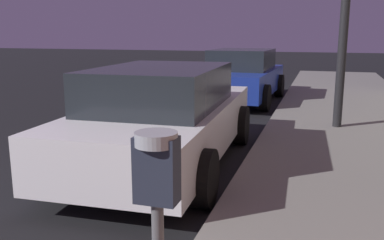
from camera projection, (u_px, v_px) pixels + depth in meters
The scene contains 3 objects.
parking_meter at pixel (157, 202), 1.87m from camera, with size 0.19×0.19×1.32m.
car_white at pixel (164, 116), 5.99m from camera, with size 2.15×4.52×1.43m.
car_blue at pixel (242, 76), 11.55m from camera, with size 2.08×4.14×1.43m.
Camera 1 is at (4.97, -1.97, 1.90)m, focal length 39.31 mm.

